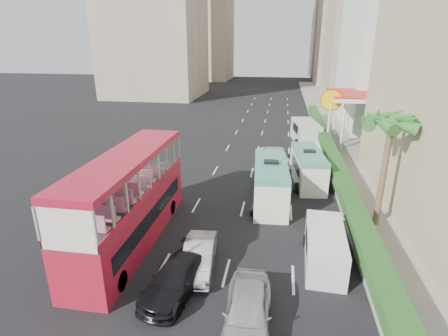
% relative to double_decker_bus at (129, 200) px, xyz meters
% --- Properties ---
extents(ground_plane, '(200.00, 200.00, 0.00)m').
position_rel_double_decker_bus_xyz_m(ground_plane, '(6.00, 0.00, -2.53)').
color(ground_plane, black).
rests_on(ground_plane, ground).
extents(double_decker_bus, '(2.50, 11.00, 5.06)m').
position_rel_double_decker_bus_xyz_m(double_decker_bus, '(0.00, 0.00, 0.00)').
color(double_decker_bus, '#A9142A').
rests_on(double_decker_bus, ground).
extents(car_silver_lane_a, '(1.83, 4.21, 1.35)m').
position_rel_double_decker_bus_xyz_m(car_silver_lane_a, '(4.22, -1.84, -2.53)').
color(car_silver_lane_a, '#BABCC1').
rests_on(car_silver_lane_a, ground).
extents(car_silver_lane_b, '(1.97, 4.59, 1.54)m').
position_rel_double_decker_bus_xyz_m(car_silver_lane_b, '(6.95, -5.22, -2.53)').
color(car_silver_lane_b, '#BABCC1').
rests_on(car_silver_lane_b, ground).
extents(car_black, '(2.75, 4.89, 1.34)m').
position_rel_double_decker_bus_xyz_m(car_black, '(3.62, -3.62, -2.53)').
color(car_black, black).
rests_on(car_black, ground).
extents(van_asset, '(3.39, 5.68, 1.48)m').
position_rel_double_decker_bus_xyz_m(van_asset, '(7.44, 14.15, -2.53)').
color(van_asset, silver).
rests_on(van_asset, ground).
extents(minibus_near, '(2.62, 6.62, 2.87)m').
position_rel_double_decker_bus_xyz_m(minibus_near, '(7.32, 6.39, -1.09)').
color(minibus_near, silver).
rests_on(minibus_near, ground).
extents(minibus_far, '(2.62, 6.02, 2.58)m').
position_rel_double_decker_bus_xyz_m(minibus_far, '(10.09, 10.34, -1.24)').
color(minibus_far, silver).
rests_on(minibus_far, ground).
extents(panel_van_near, '(2.00, 4.59, 1.81)m').
position_rel_double_decker_bus_xyz_m(panel_van_near, '(10.32, -0.39, -1.63)').
color(panel_van_near, silver).
rests_on(panel_van_near, ground).
extents(panel_van_far, '(3.19, 6.04, 2.30)m').
position_rel_double_decker_bus_xyz_m(panel_van_far, '(10.56, 22.60, -1.38)').
color(panel_van_far, silver).
rests_on(panel_van_far, ground).
extents(sidewalk, '(6.00, 120.00, 0.18)m').
position_rel_double_decker_bus_xyz_m(sidewalk, '(15.00, 25.00, -2.44)').
color(sidewalk, '#99968C').
rests_on(sidewalk, ground).
extents(kerb_wall, '(0.30, 44.00, 1.00)m').
position_rel_double_decker_bus_xyz_m(kerb_wall, '(12.20, 14.00, -1.85)').
color(kerb_wall, silver).
rests_on(kerb_wall, sidewalk).
extents(hedge, '(1.10, 44.00, 0.70)m').
position_rel_double_decker_bus_xyz_m(hedge, '(12.20, 14.00, -1.00)').
color(hedge, '#2D6626').
rests_on(hedge, kerb_wall).
extents(palm_tree, '(0.36, 0.36, 6.40)m').
position_rel_double_decker_bus_xyz_m(palm_tree, '(13.80, 4.00, 0.85)').
color(palm_tree, brown).
rests_on(palm_tree, sidewalk).
extents(shell_station, '(6.50, 8.00, 5.50)m').
position_rel_double_decker_bus_xyz_m(shell_station, '(16.00, 23.00, 0.22)').
color(shell_station, silver).
rests_on(shell_station, ground).
extents(tower_far_b, '(14.00, 14.00, 40.00)m').
position_rel_double_decker_bus_xyz_m(tower_far_b, '(23.00, 104.00, 17.47)').
color(tower_far_b, tan).
rests_on(tower_far_b, ground).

